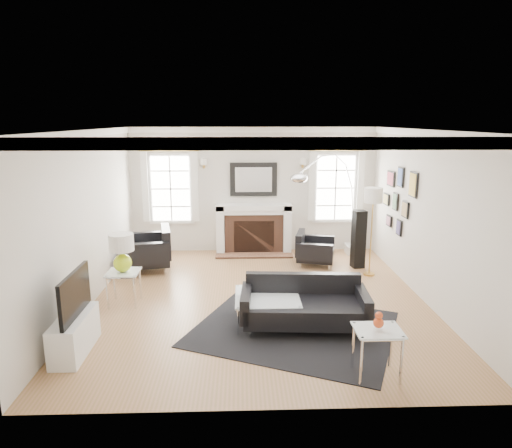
{
  "coord_description": "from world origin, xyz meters",
  "views": [
    {
      "loc": [
        -0.29,
        -7.19,
        2.95
      ],
      "look_at": [
        -0.04,
        0.3,
        1.24
      ],
      "focal_mm": 32.0,
      "sensor_mm": 36.0,
      "label": 1
    }
  ],
  "objects_px": {
    "fireplace": "(254,229)",
    "coffee_table": "(267,298)",
    "armchair_left": "(149,251)",
    "armchair_right": "(313,250)",
    "gourd_lamp": "(122,250)",
    "arc_floor_lamp": "(328,203)",
    "sofa": "(304,305)"
  },
  "relations": [
    {
      "from": "sofa",
      "to": "gourd_lamp",
      "type": "bearing_deg",
      "value": 161.89
    },
    {
      "from": "armchair_right",
      "to": "coffee_table",
      "type": "xyz_separation_m",
      "value": [
        -1.12,
        -2.75,
        0.07
      ]
    },
    {
      "from": "gourd_lamp",
      "to": "sofa",
      "type": "bearing_deg",
      "value": -18.11
    },
    {
      "from": "coffee_table",
      "to": "arc_floor_lamp",
      "type": "xyz_separation_m",
      "value": [
        1.43,
        2.94,
        0.89
      ]
    },
    {
      "from": "gourd_lamp",
      "to": "arc_floor_lamp",
      "type": "xyz_separation_m",
      "value": [
        3.71,
        2.17,
        0.36
      ]
    },
    {
      "from": "sofa",
      "to": "armchair_left",
      "type": "xyz_separation_m",
      "value": [
        -2.74,
        2.69,
        0.07
      ]
    },
    {
      "from": "fireplace",
      "to": "arc_floor_lamp",
      "type": "distance_m",
      "value": 1.83
    },
    {
      "from": "fireplace",
      "to": "armchair_left",
      "type": "distance_m",
      "value": 2.42
    },
    {
      "from": "fireplace",
      "to": "gourd_lamp",
      "type": "bearing_deg",
      "value": -127.14
    },
    {
      "from": "sofa",
      "to": "gourd_lamp",
      "type": "relative_size",
      "value": 2.96
    },
    {
      "from": "armchair_right",
      "to": "armchair_left",
      "type": "bearing_deg",
      "value": -176.29
    },
    {
      "from": "armchair_right",
      "to": "coffee_table",
      "type": "distance_m",
      "value": 2.97
    },
    {
      "from": "gourd_lamp",
      "to": "fireplace",
      "type": "bearing_deg",
      "value": 52.86
    },
    {
      "from": "armchair_right",
      "to": "gourd_lamp",
      "type": "relative_size",
      "value": 1.57
    },
    {
      "from": "coffee_table",
      "to": "arc_floor_lamp",
      "type": "distance_m",
      "value": 3.39
    },
    {
      "from": "gourd_lamp",
      "to": "coffee_table",
      "type": "bearing_deg",
      "value": -18.56
    },
    {
      "from": "fireplace",
      "to": "coffee_table",
      "type": "xyz_separation_m",
      "value": [
        0.09,
        -3.67,
        -0.16
      ]
    },
    {
      "from": "armchair_right",
      "to": "sofa",
      "type": "bearing_deg",
      "value": -101.5
    },
    {
      "from": "fireplace",
      "to": "sofa",
      "type": "distance_m",
      "value": 3.88
    },
    {
      "from": "armchair_right",
      "to": "coffee_table",
      "type": "bearing_deg",
      "value": -112.1
    },
    {
      "from": "armchair_left",
      "to": "coffee_table",
      "type": "height_order",
      "value": "armchair_left"
    },
    {
      "from": "arc_floor_lamp",
      "to": "gourd_lamp",
      "type": "bearing_deg",
      "value": -149.64
    },
    {
      "from": "armchair_left",
      "to": "arc_floor_lamp",
      "type": "height_order",
      "value": "arc_floor_lamp"
    },
    {
      "from": "fireplace",
      "to": "gourd_lamp",
      "type": "distance_m",
      "value": 3.66
    },
    {
      "from": "sofa",
      "to": "armchair_left",
      "type": "distance_m",
      "value": 3.84
    },
    {
      "from": "fireplace",
      "to": "sofa",
      "type": "bearing_deg",
      "value": -80.88
    },
    {
      "from": "gourd_lamp",
      "to": "arc_floor_lamp",
      "type": "height_order",
      "value": "arc_floor_lamp"
    },
    {
      "from": "armchair_left",
      "to": "gourd_lamp",
      "type": "relative_size",
      "value": 1.91
    },
    {
      "from": "armchair_left",
      "to": "armchair_right",
      "type": "relative_size",
      "value": 1.21
    },
    {
      "from": "sofa",
      "to": "arc_floor_lamp",
      "type": "distance_m",
      "value": 3.36
    },
    {
      "from": "gourd_lamp",
      "to": "arc_floor_lamp",
      "type": "relative_size",
      "value": 0.27
    },
    {
      "from": "fireplace",
      "to": "arc_floor_lamp",
      "type": "height_order",
      "value": "arc_floor_lamp"
    }
  ]
}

